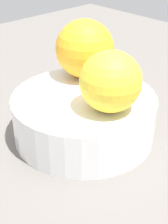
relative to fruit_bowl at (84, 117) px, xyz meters
The scene contains 4 objects.
ground_plane 3.86cm from the fruit_bowl, ahead, with size 110.00×110.00×2.00cm, color #66605B.
fruit_bowl is the anchor object (origin of this frame).
orange_in_bowl_0 9.71cm from the fruit_bowl, 45.70° to the left, with size 8.31×8.31×8.31cm, color #F9A823.
orange_in_bowl_1 8.22cm from the fruit_bowl, 95.13° to the right, with size 7.46×7.46×7.46cm, color yellow.
Camera 1 is at (-26.82, -28.43, 26.82)cm, focal length 54.27 mm.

